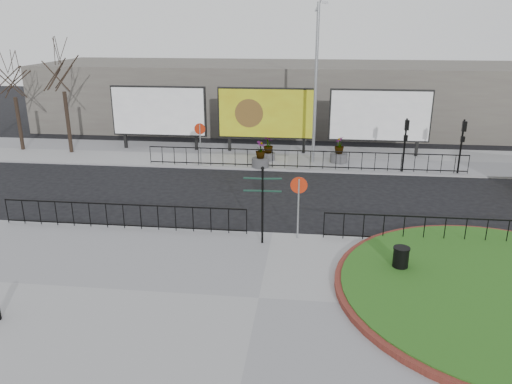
# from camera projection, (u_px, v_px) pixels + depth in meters

# --- Properties ---
(ground) EXTENTS (90.00, 90.00, 0.00)m
(ground) POSITION_uv_depth(u_px,v_px,m) (273.00, 235.00, 19.88)
(ground) COLOR black
(ground) RESTS_ON ground
(pavement_near) EXTENTS (30.00, 10.00, 0.12)m
(pavement_near) POSITION_uv_depth(u_px,v_px,m) (259.00, 300.00, 15.16)
(pavement_near) COLOR gray
(pavement_near) RESTS_ON ground
(pavement_far) EXTENTS (44.00, 6.00, 0.12)m
(pavement_far) POSITION_uv_depth(u_px,v_px,m) (289.00, 157.00, 31.15)
(pavement_far) COLOR gray
(pavement_far) RESTS_ON ground
(brick_edge) EXTENTS (10.40, 10.40, 0.18)m
(brick_edge) POSITION_uv_depth(u_px,v_px,m) (506.00, 293.00, 15.24)
(brick_edge) COLOR maroon
(brick_edge) RESTS_ON pavement_near
(grass_lawn) EXTENTS (10.00, 10.00, 0.22)m
(grass_lawn) POSITION_uv_depth(u_px,v_px,m) (506.00, 292.00, 15.23)
(grass_lawn) COLOR #224913
(grass_lawn) RESTS_ON pavement_near
(railing_near_left) EXTENTS (10.00, 0.10, 1.10)m
(railing_near_left) POSITION_uv_depth(u_px,v_px,m) (124.00, 216.00, 20.04)
(railing_near_left) COLOR black
(railing_near_left) RESTS_ON pavement_near
(railing_near_right) EXTENTS (9.00, 0.10, 1.10)m
(railing_near_right) POSITION_uv_depth(u_px,v_px,m) (445.00, 230.00, 18.68)
(railing_near_right) COLOR black
(railing_near_right) RESTS_ON pavement_near
(railing_far) EXTENTS (18.00, 0.10, 1.10)m
(railing_far) POSITION_uv_depth(u_px,v_px,m) (304.00, 159.00, 28.30)
(railing_far) COLOR black
(railing_far) RESTS_ON pavement_far
(speed_sign_far) EXTENTS (0.64, 0.07, 2.47)m
(speed_sign_far) POSITION_uv_depth(u_px,v_px,m) (200.00, 135.00, 28.65)
(speed_sign_far) COLOR gray
(speed_sign_far) RESTS_ON pavement_far
(speed_sign_near) EXTENTS (0.64, 0.07, 2.47)m
(speed_sign_near) POSITION_uv_depth(u_px,v_px,m) (299.00, 194.00, 18.78)
(speed_sign_near) COLOR gray
(speed_sign_near) RESTS_ON pavement_near
(billboard_left) EXTENTS (6.20, 0.31, 4.10)m
(billboard_left) POSITION_uv_depth(u_px,v_px,m) (159.00, 111.00, 32.17)
(billboard_left) COLOR black
(billboard_left) RESTS_ON pavement_far
(billboard_mid) EXTENTS (6.20, 0.31, 4.10)m
(billboard_mid) POSITION_uv_depth(u_px,v_px,m) (267.00, 114.00, 31.40)
(billboard_mid) COLOR black
(billboard_mid) RESTS_ON pavement_far
(billboard_right) EXTENTS (6.20, 0.31, 4.10)m
(billboard_right) POSITION_uv_depth(u_px,v_px,m) (380.00, 116.00, 30.64)
(billboard_right) COLOR black
(billboard_right) RESTS_ON pavement_far
(lamp_post) EXTENTS (0.74, 0.18, 9.23)m
(lamp_post) POSITION_uv_depth(u_px,v_px,m) (316.00, 82.00, 28.50)
(lamp_post) COLOR gray
(lamp_post) RESTS_ON pavement_far
(signal_pole_a) EXTENTS (0.22, 0.26, 3.00)m
(signal_pole_a) POSITION_uv_depth(u_px,v_px,m) (406.00, 137.00, 27.28)
(signal_pole_a) COLOR black
(signal_pole_a) RESTS_ON pavement_far
(signal_pole_b) EXTENTS (0.22, 0.26, 3.00)m
(signal_pole_b) POSITION_uv_depth(u_px,v_px,m) (462.00, 138.00, 26.95)
(signal_pole_b) COLOR black
(signal_pole_b) RESTS_ON pavement_far
(tree_left) EXTENTS (2.00, 2.00, 7.00)m
(tree_left) POSITION_uv_depth(u_px,v_px,m) (65.00, 97.00, 31.05)
(tree_left) COLOR #2D2119
(tree_left) RESTS_ON pavement_far
(tree_mid) EXTENTS (2.00, 2.00, 6.20)m
(tree_mid) POSITION_uv_depth(u_px,v_px,m) (16.00, 102.00, 31.85)
(tree_mid) COLOR #2D2119
(tree_mid) RESTS_ON pavement_far
(building_backdrop) EXTENTS (40.00, 10.00, 5.00)m
(building_backdrop) POSITION_uv_depth(u_px,v_px,m) (296.00, 96.00, 39.76)
(building_backdrop) COLOR #5D5B52
(building_backdrop) RESTS_ON ground
(fingerpost_sign) EXTENTS (1.41, 0.27, 3.00)m
(fingerpost_sign) POSITION_uv_depth(u_px,v_px,m) (262.00, 198.00, 18.35)
(fingerpost_sign) COLOR black
(fingerpost_sign) RESTS_ON pavement_near
(litter_bin) EXTENTS (0.55, 0.55, 0.91)m
(litter_bin) POSITION_uv_depth(u_px,v_px,m) (401.00, 260.00, 16.54)
(litter_bin) COLOR black
(litter_bin) RESTS_ON pavement_near
(planter_a) EXTENTS (1.00, 1.00, 1.52)m
(planter_a) POSITION_uv_depth(u_px,v_px,m) (260.00, 158.00, 28.67)
(planter_a) COLOR #4C4C4F
(planter_a) RESTS_ON pavement_far
(planter_b) EXTENTS (0.84, 0.84, 1.46)m
(planter_b) POSITION_uv_depth(u_px,v_px,m) (268.00, 150.00, 30.12)
(planter_b) COLOR #4C4C4F
(planter_b) RESTS_ON pavement_far
(planter_c) EXTENTS (1.03, 1.03, 1.54)m
(planter_c) POSITION_uv_depth(u_px,v_px,m) (339.00, 153.00, 29.68)
(planter_c) COLOR #4C4C4F
(planter_c) RESTS_ON pavement_far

